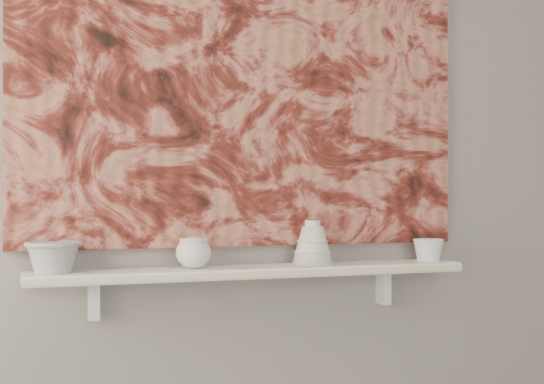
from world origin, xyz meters
name	(u,v)px	position (x,y,z in m)	size (l,w,h in m)	color
wall_back	(245,136)	(0.00, 1.60, 1.35)	(3.60, 3.60, 0.00)	gray
shelf	(254,271)	(0.00, 1.51, 0.92)	(1.40, 0.18, 0.03)	silver
shelf_stripe	(264,274)	(0.00, 1.41, 0.92)	(1.40, 0.01, 0.02)	beige
bracket_left	(94,299)	(-0.49, 1.57, 0.84)	(0.03, 0.06, 0.12)	silver
bracket_right	(383,286)	(0.49, 1.57, 0.84)	(0.03, 0.06, 0.12)	silver
painting	(247,77)	(0.00, 1.59, 1.54)	(1.50, 0.03, 1.10)	maroon
house_motif	(372,173)	(0.45, 1.57, 1.23)	(0.09, 0.00, 0.08)	black
bowl_grey	(53,257)	(-0.61, 1.51, 0.98)	(0.16, 0.16, 0.10)	gray
cup_cream	(193,253)	(-0.20, 1.51, 0.98)	(0.11, 0.11, 0.10)	beige
bell_vessel	(313,242)	(0.20, 1.51, 1.00)	(0.13, 0.13, 0.15)	silver
bowl_white	(428,250)	(0.63, 1.51, 0.97)	(0.11, 0.11, 0.08)	silver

